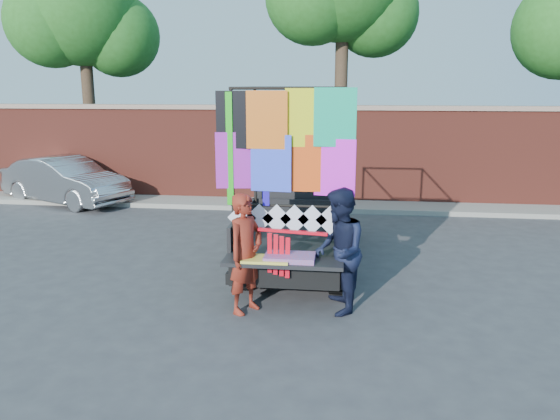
# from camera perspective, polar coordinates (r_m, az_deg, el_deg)

# --- Properties ---
(ground) EXTENTS (90.00, 90.00, 0.00)m
(ground) POSITION_cam_1_polar(r_m,az_deg,el_deg) (8.31, -1.97, -9.12)
(ground) COLOR #38383A
(ground) RESTS_ON ground
(brick_wall) EXTENTS (30.00, 0.45, 2.61)m
(brick_wall) POSITION_cam_1_polar(r_m,az_deg,el_deg) (14.77, 2.25, 5.92)
(brick_wall) COLOR maroon
(brick_wall) RESTS_ON ground
(curb) EXTENTS (30.00, 1.20, 0.12)m
(curb) POSITION_cam_1_polar(r_m,az_deg,el_deg) (14.30, 1.96, 0.54)
(curb) COLOR gray
(curb) RESTS_ON ground
(tree_left) EXTENTS (4.20, 3.30, 7.05)m
(tree_left) POSITION_cam_1_polar(r_m,az_deg,el_deg) (17.63, -20.02, 18.66)
(tree_left) COLOR #38281C
(tree_left) RESTS_ON ground
(pickup_truck) EXTENTS (1.96, 4.92, 3.10)m
(pickup_truck) POSITION_cam_1_polar(r_m,az_deg,el_deg) (10.17, 2.13, -0.39)
(pickup_truck) COLOR black
(pickup_truck) RESTS_ON ground
(sedan) EXTENTS (4.02, 2.75, 1.25)m
(sedan) POSITION_cam_1_polar(r_m,az_deg,el_deg) (15.76, -21.54, 2.89)
(sedan) COLOR #A2A4A9
(sedan) RESTS_ON ground
(woman) EXTENTS (0.66, 0.74, 1.69)m
(woman) POSITION_cam_1_polar(r_m,az_deg,el_deg) (7.58, -3.60, -4.57)
(woman) COLOR maroon
(woman) RESTS_ON ground
(man) EXTENTS (0.77, 0.93, 1.76)m
(man) POSITION_cam_1_polar(r_m,az_deg,el_deg) (7.59, 6.17, -4.31)
(man) COLOR black
(man) RESTS_ON ground
(streamer_bundle) EXTENTS (0.98, 0.20, 0.68)m
(streamer_bundle) POSITION_cam_1_polar(r_m,az_deg,el_deg) (7.52, 0.46, -3.73)
(streamer_bundle) COLOR red
(streamer_bundle) RESTS_ON ground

